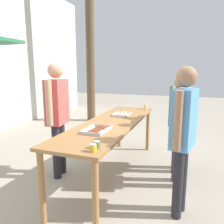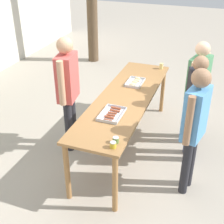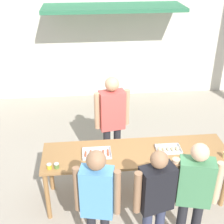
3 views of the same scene
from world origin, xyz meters
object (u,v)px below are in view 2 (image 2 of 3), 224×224
Objects in this scene: food_tray_sausages at (112,114)px; person_customer_holding_hotdog at (195,122)px; beer_cup at (161,66)px; condiment_jar_ketchup at (116,140)px; person_server_behind_table at (68,85)px; person_customer_with_cup at (198,85)px; food_tray_buns at (135,82)px; person_customer_waiting_in_line at (195,101)px; condiment_jar_mustard at (113,145)px.

person_customer_holding_hotdog is at bearing -92.69° from food_tray_sausages.
beer_cup is 0.06× the size of person_customer_holding_hotdog.
condiment_jar_ketchup is 1.39m from person_server_behind_table.
condiment_jar_ketchup is 0.72× the size of beer_cup.
person_customer_with_cup is at bearing -22.51° from condiment_jar_ketchup.
person_customer_waiting_in_line is at bearing -112.65° from food_tray_buns.
food_tray_sausages is 1.09m from person_customer_holding_hotdog.
condiment_jar_mustard is 0.10m from condiment_jar_ketchup.
condiment_jar_mustard is at bearing -43.88° from person_customer_waiting_in_line.
person_customer_waiting_in_line is (0.72, 0.07, -0.08)m from person_customer_holding_hotdog.
person_server_behind_table reaches higher than food_tray_sausages.
person_customer_holding_hotdog is at bearing 18.54° from person_customer_with_cup.
condiment_jar_ketchup is at bearing -45.93° from person_customer_waiting_in_line.
person_server_behind_table is at bearing -50.53° from person_customer_with_cup.
person_customer_holding_hotdog is at bearing -110.25° from person_server_behind_table.
person_customer_holding_hotdog is at bearing -136.72° from food_tray_buns.
food_tray_buns is 1.57m from person_customer_holding_hotdog.
person_server_behind_table reaches higher than person_customer_with_cup.
person_customer_holding_hotdog is (0.53, -0.82, 0.11)m from condiment_jar_ketchup.
food_tray_buns is 3.68× the size of beer_cup.
person_server_behind_table is (0.31, 0.81, 0.17)m from food_tray_sausages.
person_customer_with_cup is (0.06, -0.98, 0.08)m from food_tray_buns.
person_customer_waiting_in_line is (1.25, -0.75, 0.03)m from condiment_jar_ketchup.
food_tray_buns is at bearing -127.68° from person_customer_waiting_in_line.
condiment_jar_mustard is 0.05× the size of person_customer_waiting_in_line.
person_server_behind_table is 1.11× the size of person_customer_waiting_in_line.
beer_cup is 2.09m from person_customer_holding_hotdog.
person_customer_waiting_in_line is (1.36, -0.75, 0.03)m from condiment_jar_mustard.
person_customer_with_cup reaches higher than food_tray_sausages.
person_customer_waiting_in_line is (-1.20, -0.74, 0.02)m from beer_cup.
beer_cup is 1.42m from person_customer_waiting_in_line.
food_tray_buns is 1.80m from condiment_jar_mustard.
condiment_jar_mustard is 0.04× the size of person_server_behind_table.
food_tray_buns is 5.10× the size of condiment_jar_ketchup.
condiment_jar_ketchup is 0.04× the size of person_server_behind_table.
food_tray_buns is (1.09, 0.00, 0.01)m from food_tray_sausages.
condiment_jar_mustard is 2.56m from beer_cup.
person_customer_waiting_in_line reaches higher than condiment_jar_ketchup.
food_tray_sausages is at bearing -71.38° from person_customer_waiting_in_line.
condiment_jar_ketchup is 0.98m from person_customer_holding_hotdog.
condiment_jar_ketchup is at bearing -171.24° from food_tray_buns.
condiment_jar_ketchup is 1.46m from person_customer_waiting_in_line.
person_customer_holding_hotdog is (0.63, -0.81, 0.11)m from condiment_jar_mustard.
person_customer_waiting_in_line reaches higher than condiment_jar_mustard.
food_tray_buns is 0.21× the size of person_server_behind_table.
food_tray_sausages is 1.09m from food_tray_buns.
food_tray_buns reaches higher than food_tray_sausages.
person_customer_with_cup is (1.74, -0.72, 0.06)m from condiment_jar_ketchup.
food_tray_sausages is at bearing -179.98° from food_tray_buns.
condiment_jar_ketchup reaches higher than food_tray_buns.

